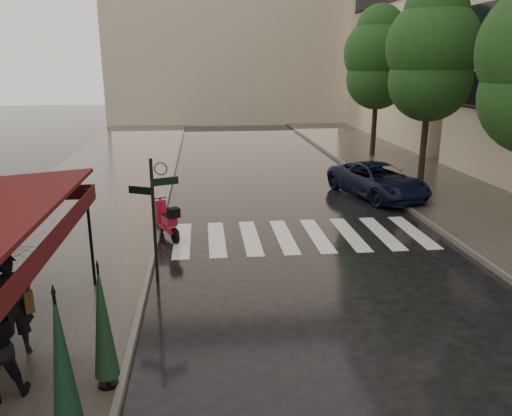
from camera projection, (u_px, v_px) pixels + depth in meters
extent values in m
plane|color=black|center=(208.00, 345.00, 9.58)|extent=(120.00, 120.00, 0.00)
cube|color=#38332D|center=(94.00, 193.00, 20.56)|extent=(6.00, 60.00, 0.12)
cube|color=#38332D|center=(436.00, 184.00, 22.08)|extent=(5.50, 60.00, 0.12)
cube|color=#595651|center=(169.00, 191.00, 20.87)|extent=(0.12, 60.00, 0.16)
cube|color=#595651|center=(375.00, 185.00, 21.79)|extent=(0.12, 60.00, 0.16)
cube|color=silver|center=(182.00, 240.00, 15.24)|extent=(0.50, 3.20, 0.01)
cube|color=silver|center=(217.00, 239.00, 15.34)|extent=(0.50, 3.20, 0.01)
cube|color=silver|center=(251.00, 238.00, 15.45)|extent=(0.50, 3.20, 0.01)
cube|color=silver|center=(284.00, 236.00, 15.56)|extent=(0.50, 3.20, 0.01)
cube|color=silver|center=(317.00, 235.00, 15.67)|extent=(0.50, 3.20, 0.01)
cube|color=silver|center=(350.00, 234.00, 15.78)|extent=(0.50, 3.20, 0.01)
cube|color=silver|center=(382.00, 233.00, 15.89)|extent=(0.50, 3.20, 0.01)
cube|color=silver|center=(413.00, 232.00, 15.99)|extent=(0.50, 3.20, 0.01)
cube|color=#411109|center=(51.00, 244.00, 8.19)|extent=(0.04, 7.00, 0.35)
cylinder|color=black|center=(91.00, 238.00, 11.57)|extent=(0.07, 0.07, 2.35)
cylinder|color=black|center=(154.00, 222.00, 11.89)|extent=(0.08, 0.08, 3.10)
cube|color=black|center=(165.00, 181.00, 11.64)|extent=(0.62, 0.26, 0.18)
cube|color=black|center=(140.00, 190.00, 11.64)|extent=(0.56, 0.29, 0.18)
cube|color=#BCAA90|center=(445.00, 1.00, 33.53)|extent=(8.00, 16.00, 18.50)
cube|color=#BCAA90|center=(233.00, 6.00, 43.38)|extent=(22.00, 6.00, 20.00)
cylinder|color=black|center=(425.00, 132.00, 21.36)|extent=(0.28, 0.28, 4.48)
sphere|color=#143413|center=(430.00, 80.00, 20.76)|extent=(3.40, 3.40, 3.40)
sphere|color=#143413|center=(433.00, 46.00, 20.38)|extent=(3.80, 3.80, 3.80)
sphere|color=#143413|center=(436.00, 13.00, 20.02)|extent=(2.60, 2.60, 2.60)
cylinder|color=black|center=(375.00, 117.00, 28.08)|extent=(0.28, 0.28, 4.37)
sphere|color=#143413|center=(377.00, 78.00, 27.49)|extent=(3.40, 3.40, 3.40)
sphere|color=#143413|center=(379.00, 53.00, 27.12)|extent=(3.80, 3.80, 3.80)
sphere|color=#143413|center=(380.00, 29.00, 26.77)|extent=(2.60, 2.60, 2.60)
imported|color=black|center=(12.00, 305.00, 8.82)|extent=(0.84, 0.77, 1.93)
imported|color=black|center=(3.00, 246.00, 8.51)|extent=(1.59, 1.60, 1.05)
cube|color=#452F12|center=(27.00, 299.00, 8.96)|extent=(0.32, 0.39, 0.41)
cylinder|color=black|center=(175.00, 236.00, 14.92)|extent=(0.29, 0.48, 0.48)
cylinder|color=black|center=(160.00, 225.00, 15.95)|extent=(0.29, 0.48, 0.48)
cube|color=maroon|center=(167.00, 227.00, 15.43)|extent=(0.81, 1.30, 0.10)
cube|color=maroon|center=(169.00, 220.00, 15.14)|extent=(0.51, 0.63, 0.28)
cube|color=maroon|center=(161.00, 212.00, 15.69)|extent=(0.34, 0.24, 0.75)
cylinder|color=black|center=(159.00, 198.00, 15.66)|extent=(0.43, 0.23, 0.04)
cube|color=black|center=(174.00, 213.00, 14.74)|extent=(0.42, 0.41, 0.28)
imported|color=black|center=(378.00, 180.00, 20.10)|extent=(3.50, 5.24, 1.34)
cylinder|color=black|center=(64.00, 381.00, 6.23)|extent=(0.04, 0.04, 2.42)
cone|color=black|center=(63.00, 373.00, 6.20)|extent=(0.45, 0.45, 2.30)
cylinder|color=black|center=(109.00, 384.00, 8.18)|extent=(0.33, 0.33, 0.05)
cylinder|color=black|center=(103.00, 327.00, 7.88)|extent=(0.04, 0.04, 2.05)
cone|color=black|center=(103.00, 321.00, 7.85)|extent=(0.40, 0.40, 1.95)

